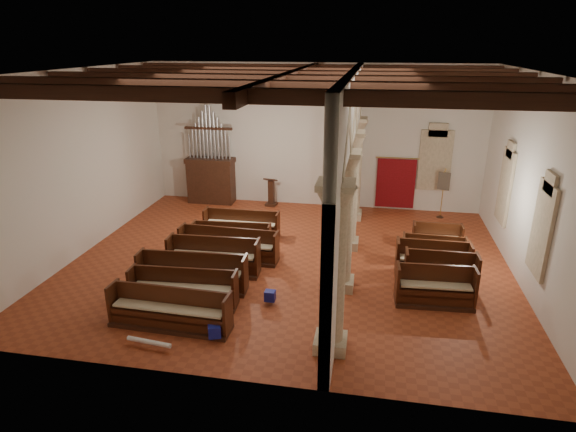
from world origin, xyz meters
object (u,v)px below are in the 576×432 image
at_px(nave_pew_0, 170,315).
at_px(pipe_organ, 211,172).
at_px(aisle_pew_0, 435,292).
at_px(processional_banner, 442,200).
at_px(lectern, 271,194).

bearing_deg(nave_pew_0, pipe_organ, 104.82).
distance_m(pipe_organ, aisle_pew_0, 11.65).
bearing_deg(processional_banner, aisle_pew_0, -80.20).
bearing_deg(lectern, aisle_pew_0, -42.71).
height_order(processional_banner, aisle_pew_0, processional_banner).
relative_size(nave_pew_0, aisle_pew_0, 1.47).
xyz_separation_m(lectern, processional_banner, (7.13, -0.25, 0.22)).
distance_m(pipe_organ, lectern, 2.84).
bearing_deg(pipe_organ, nave_pew_0, -77.10).
bearing_deg(pipe_organ, aisle_pew_0, -40.00).
distance_m(pipe_organ, nave_pew_0, 10.13).
relative_size(pipe_organ, aisle_pew_0, 2.06).
distance_m(processional_banner, nave_pew_0, 12.22).
distance_m(lectern, processional_banner, 7.14).
distance_m(lectern, aisle_pew_0, 9.67).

